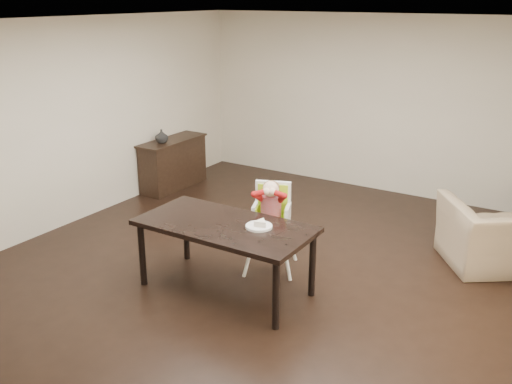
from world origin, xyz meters
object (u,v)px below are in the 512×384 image
Objects in this scene: high_chair at (271,207)px; armchair at (503,224)px; sideboard at (173,163)px; dining_table at (225,231)px.

high_chair reaches higher than armchair.
sideboard is (-4.98, 0.23, -0.12)m from armchair.
armchair is at bearing -2.66° from sideboard.
dining_table is at bearing 6.55° from armchair.
sideboard is at bearing 138.59° from dining_table.
sideboard is (-2.65, 2.34, -0.27)m from dining_table.
high_chair is 0.88× the size of armchair.
dining_table is 1.72× the size of high_chair.
dining_table is 1.51× the size of armchair.
dining_table is 3.14m from armchair.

